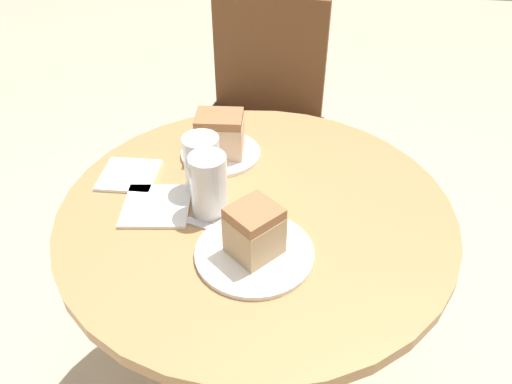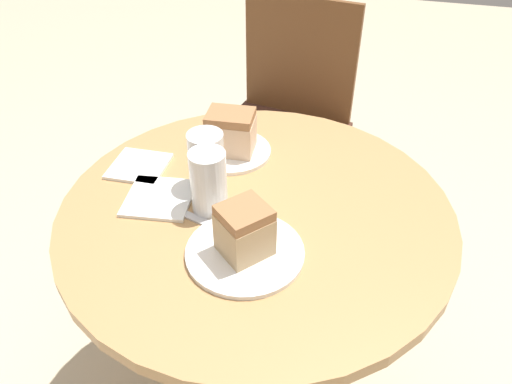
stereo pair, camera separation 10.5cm
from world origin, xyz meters
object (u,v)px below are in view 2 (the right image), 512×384
at_px(glass_lemonade, 207,164).
at_px(glass_water, 209,186).
at_px(cake_slice_far, 231,132).
at_px(plate_near, 245,252).
at_px(chair, 284,125).
at_px(cake_slice_near, 244,230).
at_px(plate_far, 231,151).

height_order(glass_lemonade, glass_water, glass_water).
bearing_deg(glass_water, glass_lemonade, 112.57).
relative_size(cake_slice_far, glass_water, 0.84).
height_order(plate_near, glass_lemonade, glass_lemonade).
xyz_separation_m(chair, cake_slice_near, (0.11, -0.88, 0.29)).
xyz_separation_m(plate_near, cake_slice_near, (0.00, 0.00, 0.06)).
xyz_separation_m(plate_near, plate_far, (-0.13, 0.33, 0.00)).
bearing_deg(plate_far, glass_lemonade, -93.91).
bearing_deg(glass_lemonade, cake_slice_far, 86.09).
height_order(cake_slice_far, glass_water, glass_water).
relative_size(cake_slice_far, glass_lemonade, 0.86).
height_order(plate_far, glass_lemonade, glass_lemonade).
bearing_deg(cake_slice_far, glass_lemonade, -93.91).
bearing_deg(chair, cake_slice_far, -82.63).
bearing_deg(glass_lemonade, plate_far, 86.09).
distance_m(cake_slice_far, glass_lemonade, 0.14).
height_order(cake_slice_near, glass_lemonade, glass_lemonade).
height_order(plate_far, cake_slice_near, cake_slice_near).
distance_m(chair, plate_near, 0.92).
bearing_deg(glass_water, plate_far, 95.39).
bearing_deg(cake_slice_near, chair, 97.16).
relative_size(chair, plate_far, 4.65).
height_order(plate_near, plate_far, same).
distance_m(cake_slice_near, glass_lemonade, 0.23).
xyz_separation_m(cake_slice_near, glass_lemonade, (-0.14, 0.18, -0.00)).
bearing_deg(plate_far, chair, 88.05).
bearing_deg(glass_lemonade, plate_near, -52.97).
relative_size(chair, plate_near, 3.95).
relative_size(plate_near, glass_lemonade, 1.67).
distance_m(plate_near, glass_lemonade, 0.24).
bearing_deg(chair, plate_far, -82.63).
bearing_deg(glass_water, cake_slice_far, 95.39).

